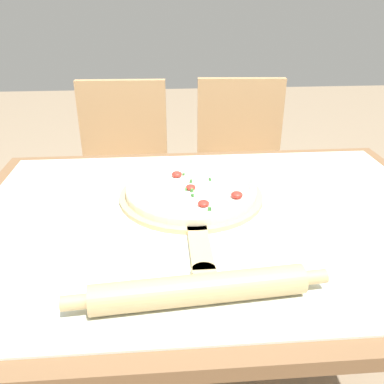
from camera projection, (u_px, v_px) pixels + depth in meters
The scene contains 7 objects.
dining_table at pixel (211, 254), 1.04m from camera, with size 1.23×0.89×0.74m.
towel_cloth at pixel (212, 216), 0.99m from camera, with size 1.15×0.81×0.00m.
pizza_peel at pixel (192, 198), 1.06m from camera, with size 0.38×0.54×0.01m.
pizza at pixel (191, 189), 1.07m from camera, with size 0.34×0.34×0.04m.
rolling_pin at pixel (199, 289), 0.70m from camera, with size 0.47×0.08×0.05m.
chair_left at pixel (124, 171), 1.79m from camera, with size 0.41×0.41×0.90m.
chair_right at pixel (240, 168), 1.83m from camera, with size 0.43×0.43×0.90m.
Camera 1 is at (-0.12, -0.86, 1.23)m, focal length 38.00 mm.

